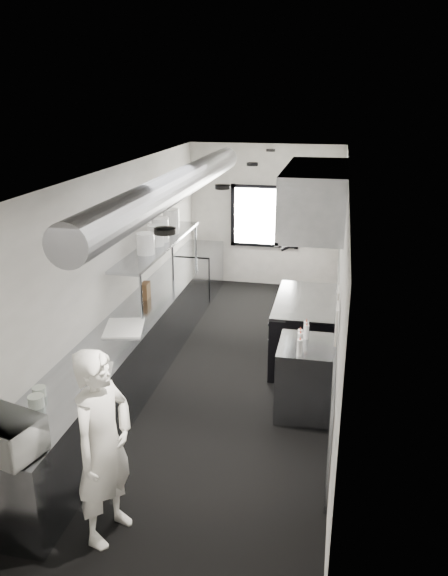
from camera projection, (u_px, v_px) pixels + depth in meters
The scene contains 35 objects.
floor at pixel (223, 375), 7.70m from camera, with size 3.00×8.00×0.01m, color black.
ceiling at pixel (223, 171), 6.77m from camera, with size 3.00×8.00×0.01m, color silver.
wall_back at pixel (265, 216), 10.93m from camera, with size 3.00×0.02×2.80m, color silver.
wall_front at pixel (95, 474), 3.55m from camera, with size 3.00×0.02×2.80m, color silver.
wall_left at pixel (116, 272), 7.53m from camera, with size 0.02×8.00×2.80m, color silver.
wall_right at pixel (340, 287), 6.95m from camera, with size 0.02×8.00×2.80m, color silver.
wall_cladding at pixel (335, 339), 7.51m from camera, with size 0.03×5.50×1.10m, color gray.
hvac_duct at pixel (178, 185), 7.36m from camera, with size 0.40×0.40×6.40m, color gray.
service_window at pixel (265, 217), 10.90m from camera, with size 1.36×0.05×1.25m.
exhaust_hood at pixel (315, 198), 7.34m from camera, with size 0.81×2.20×0.88m.
prep_counter at pixel (131, 354), 7.32m from camera, with size 0.70×6.00×0.90m, color gray.
pass_shelf at pixel (160, 245), 8.35m from camera, with size 0.45×3.00×0.68m.
range at pixel (304, 330), 7.99m from camera, with size 0.88×1.60×0.94m.
bottle_station at pixel (305, 378), 6.69m from camera, with size 0.65×0.80×0.90m, color gray.
far_work_table at pixel (199, 270), 10.73m from camera, with size 0.70×1.20×0.90m, color gray.
notice_sheet_a at pixel (337, 306), 5.78m from camera, with size 0.02×0.28×0.38m, color silver.
notice_sheet_b at pixel (337, 324), 5.47m from camera, with size 0.02×0.28×0.38m, color silver.
line_cook at pixel (104, 447), 4.66m from camera, with size 0.65×0.43×1.79m, color silver.
microwave at pixel (5, 435), 4.53m from camera, with size 0.55×0.42×0.33m, color silver.
deli_tub_a at pixel (36, 401), 5.23m from camera, with size 0.15×0.15×0.11m, color #AAB6A8.
deli_tub_b at pixel (39, 392), 5.41m from camera, with size 0.13×0.13×0.10m, color #AAB6A8.
newspaper at pixel (96, 371), 5.89m from camera, with size 0.33×0.41×0.01m, color white.
small_plate at pixel (97, 360), 6.14m from camera, with size 0.19×0.19×0.02m, color white.
pastry at pixel (97, 356), 6.12m from camera, with size 0.09×0.09×0.09m, color tan.
cutting_board at pixel (124, 328), 6.97m from camera, with size 0.47×0.62×0.02m, color silver.
knife_block at pixel (146, 290), 7.97m from camera, with size 0.10×0.21×0.23m, color #533A1D.
plate_stack_a at pixel (145, 244), 7.71m from camera, with size 0.26×0.26×0.30m, color white.
plate_stack_b at pixel (156, 235), 8.14m from camera, with size 0.24×0.24×0.31m, color white.
plate_stack_c at pixel (161, 230), 8.36m from camera, with size 0.25×0.25×0.36m, color white.
plate_stack_d at pixel (171, 221), 8.83m from camera, with size 0.26×0.26×0.39m, color white.
squeeze_bottle_a at pixel (300, 348), 6.23m from camera, with size 0.07×0.07×0.20m, color silver.
squeeze_bottle_b at pixel (300, 341), 6.41m from camera, with size 0.06×0.06×0.19m, color silver.
squeeze_bottle_c at pixel (300, 337), 6.53m from camera, with size 0.06×0.06×0.18m, color silver.
squeeze_bottle_d at pixel (306, 332), 6.66m from camera, with size 0.06×0.06×0.18m, color silver.
squeeze_bottle_e at pixel (306, 329), 6.74m from camera, with size 0.06×0.06×0.19m, color silver.
Camera 1 is at (1.41, -6.71, 3.71)m, focal length 34.55 mm.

